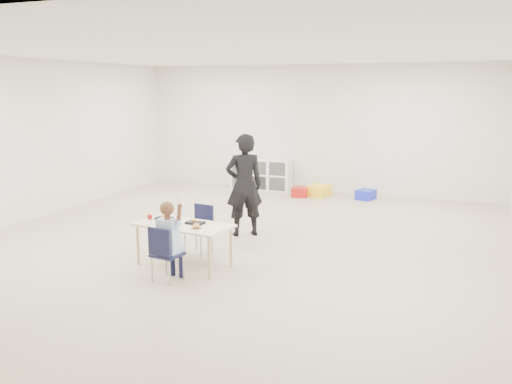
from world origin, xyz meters
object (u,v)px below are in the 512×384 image
at_px(cubby_shelf, 261,174).
at_px(chair_near, 167,253).
at_px(table, 184,245).
at_px(child, 167,237).
at_px(adult, 244,185).

bearing_deg(cubby_shelf, chair_near, -80.38).
height_order(table, child, child).
distance_m(child, adult, 2.26).
xyz_separation_m(chair_near, cubby_shelf, (-1.02, 6.04, 0.01)).
bearing_deg(chair_near, child, 8.55).
distance_m(chair_near, adult, 2.29).
height_order(table, chair_near, chair_near).
relative_size(chair_near, cubby_shelf, 0.49).
distance_m(child, cubby_shelf, 6.13).
distance_m(chair_near, cubby_shelf, 6.13).
xyz_separation_m(chair_near, adult, (0.09, 2.24, 0.46)).
bearing_deg(adult, cubby_shelf, -108.99).
height_order(chair_near, child, child).
bearing_deg(adult, table, 49.22).
relative_size(chair_near, child, 0.63).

